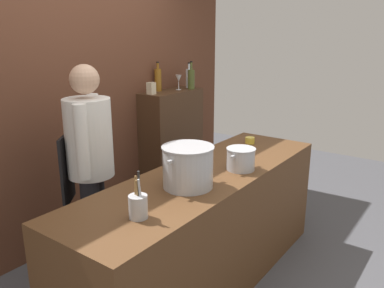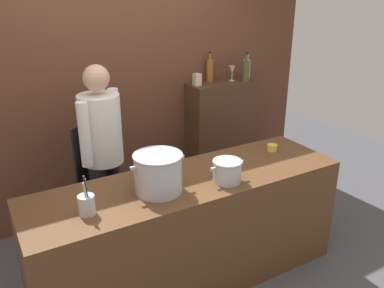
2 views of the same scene
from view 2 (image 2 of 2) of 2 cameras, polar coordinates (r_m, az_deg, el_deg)
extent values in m
plane|color=#4C4C51|center=(3.45, -0.35, -18.47)|extent=(8.00, 8.00, 0.00)
cube|color=brown|center=(3.98, -10.66, 10.84)|extent=(4.40, 0.10, 3.00)
cube|color=brown|center=(3.18, -0.37, -12.27)|extent=(2.41, 0.70, 0.90)
cube|color=#472D1C|center=(4.52, 4.13, 0.99)|extent=(0.76, 0.32, 1.26)
cylinder|color=black|center=(3.72, -11.12, -7.78)|extent=(0.14, 0.14, 0.84)
cylinder|color=black|center=(3.58, -12.80, -9.21)|extent=(0.14, 0.14, 0.84)
cylinder|color=white|center=(3.36, -12.88, 2.06)|extent=(0.34, 0.34, 0.58)
cube|color=black|center=(3.54, -14.99, -1.27)|extent=(0.25, 0.20, 0.52)
cylinder|color=white|center=(3.52, -10.97, 3.65)|extent=(0.09, 0.09, 0.52)
cylinder|color=white|center=(3.18, -15.07, 1.28)|extent=(0.09, 0.09, 0.52)
sphere|color=tan|center=(3.24, -13.51, 9.15)|extent=(0.21, 0.21, 0.21)
cylinder|color=#B7BABF|center=(2.74, -4.83, -4.24)|extent=(0.33, 0.33, 0.27)
cylinder|color=#B7BABF|center=(2.68, -4.92, -1.61)|extent=(0.34, 0.34, 0.01)
cube|color=#B7BABF|center=(2.64, -8.44, -3.41)|extent=(0.04, 0.02, 0.02)
cube|color=#B7BABF|center=(2.78, -1.51, -1.85)|extent=(0.04, 0.02, 0.02)
cylinder|color=#B7BABF|center=(2.90, 5.02, -3.94)|extent=(0.21, 0.21, 0.15)
cylinder|color=#B7BABF|center=(2.86, 5.07, -2.48)|extent=(0.21, 0.21, 0.01)
cube|color=#B7BABF|center=(2.82, 3.03, -3.58)|extent=(0.04, 0.02, 0.02)
cube|color=#B7BABF|center=(2.94, 6.98, -2.55)|extent=(0.04, 0.02, 0.02)
cylinder|color=#B7BABF|center=(2.58, -14.78, -8.42)|extent=(0.10, 0.10, 0.13)
cylinder|color=#262626|center=(2.54, -14.78, -6.86)|extent=(0.03, 0.03, 0.25)
cylinder|color=olive|center=(2.57, -14.93, -6.97)|extent=(0.02, 0.01, 0.22)
cylinder|color=#B7BABF|center=(2.53, -14.80, -7.46)|extent=(0.03, 0.01, 0.21)
cylinder|color=olive|center=(2.55, -14.90, -7.36)|extent=(0.02, 0.02, 0.20)
cylinder|color=yellow|center=(3.50, 11.36, -0.53)|extent=(0.09, 0.09, 0.06)
cylinder|color=#475123|center=(4.37, 7.69, 10.23)|extent=(0.08, 0.08, 0.21)
cylinder|color=#475123|center=(4.34, 7.79, 12.13)|extent=(0.03, 0.03, 0.08)
cylinder|color=black|center=(4.33, 7.82, 12.72)|extent=(0.03, 0.03, 0.01)
cylinder|color=#8C5919|center=(4.33, 2.54, 10.46)|extent=(0.07, 0.07, 0.24)
cylinder|color=#8C5919|center=(4.30, 2.58, 12.42)|extent=(0.03, 0.03, 0.06)
cylinder|color=black|center=(4.30, 2.59, 12.90)|extent=(0.03, 0.03, 0.01)
cylinder|color=silver|center=(4.48, 7.81, 10.49)|extent=(0.07, 0.07, 0.21)
cylinder|color=silver|center=(4.46, 7.90, 12.20)|extent=(0.03, 0.03, 0.06)
cylinder|color=black|center=(4.45, 7.92, 12.66)|extent=(0.03, 0.03, 0.01)
cylinder|color=silver|center=(4.39, 5.70, 8.97)|extent=(0.06, 0.06, 0.01)
cylinder|color=silver|center=(4.38, 5.72, 9.52)|extent=(0.01, 0.01, 0.08)
cone|color=silver|center=(4.36, 5.76, 10.52)|extent=(0.07, 0.07, 0.08)
cube|color=beige|center=(4.16, 0.73, 9.19)|extent=(0.07, 0.07, 0.12)
camera|label=1|loc=(1.24, -71.24, -10.91)|focal=36.36mm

